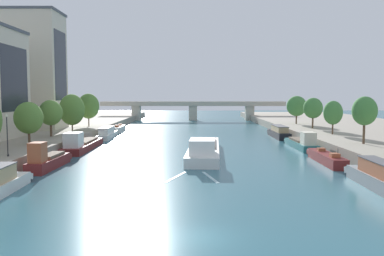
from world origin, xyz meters
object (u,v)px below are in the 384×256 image
moored_boat_right_lone (324,158)px  tree_right_distant (331,113)px  moored_boat_left_midway (46,160)px  tree_right_third (295,106)px  moored_boat_left_second (117,129)px  moored_boat_left_near (80,144)px  tree_left_midway (49,113)px  moored_boat_left_upstream (105,133)px  tree_left_third (26,118)px  tree_left_nearest (87,106)px  tree_right_far (362,111)px  lamppost_right_bank (384,137)px  bridge_far (191,108)px  tree_right_end_of_row (311,108)px  moored_boat_right_far (277,132)px  moored_boat_right_midway (300,143)px  lamppost_left_bank (5,134)px  moored_boat_right_downstream (377,177)px  barge_midriver (202,149)px  tree_left_far (70,110)px

moored_boat_right_lone → tree_right_distant: (7.56, 19.51, 4.92)m
moored_boat_left_midway → moored_boat_right_lone: moored_boat_left_midway is taller
tree_right_third → moored_boat_left_second: bearing=-177.9°
moored_boat_left_near → tree_left_midway: (-6.17, 3.91, 4.80)m
moored_boat_left_second → moored_boat_left_upstream: bearing=-89.8°
moored_boat_left_upstream → tree_left_third: bearing=-103.5°
moored_boat_left_near → tree_left_nearest: bearing=101.8°
moored_boat_right_lone → tree_right_far: tree_right_far is taller
moored_boat_left_second → tree_left_nearest: size_ratio=1.44×
moored_boat_left_near → lamppost_right_bank: lamppost_right_bank is taller
tree_left_midway → tree_left_third: bearing=-87.0°
tree_left_third → bridge_far: (23.39, 81.80, -1.37)m
tree_right_end_of_row → lamppost_right_bank: bearing=-95.7°
moored_boat_right_far → moored_boat_left_second: bearing=159.8°
tree_left_third → tree_right_distant: tree_left_third is taller
moored_boat_right_lone → moored_boat_right_midway: (0.67, 14.00, 0.23)m
tree_right_end_of_row → tree_right_third: size_ratio=0.95×
tree_left_nearest → tree_right_far: (47.24, -31.85, 0.21)m
moored_boat_left_second → tree_left_third: tree_left_third is taller
moored_boat_left_near → bridge_far: bearing=76.7°
tree_right_third → lamppost_left_bank: tree_right_third is taller
tree_left_midway → moored_boat_right_downstream: bearing=-36.7°
moored_boat_right_midway → moored_boat_left_second: bearing=139.9°
tree_left_nearest → lamppost_left_bank: tree_left_nearest is taller
tree_left_midway → bridge_far: size_ratio=0.10×
tree_right_end_of_row → bridge_far: tree_right_end_of_row is taller
tree_right_distant → tree_right_third: size_ratio=0.89×
moored_boat_right_downstream → bridge_far: size_ratio=0.19×
barge_midriver → tree_right_third: (23.28, 38.88, 5.06)m
moored_boat_left_second → tree_right_end_of_row: bearing=-15.2°
lamppost_right_bank → tree_right_third: bearing=85.8°
tree_right_end_of_row → tree_left_midway: bearing=-161.7°
moored_boat_right_midway → tree_left_far: size_ratio=1.87×
moored_boat_left_near → moored_boat_left_second: 31.50m
tree_left_midway → lamppost_left_bank: 22.10m
moored_boat_left_midway → moored_boat_right_lone: 34.55m
tree_left_far → tree_right_far: size_ratio=1.05×
moored_boat_left_near → tree_right_distant: (42.25, 7.44, 4.65)m
tree_right_distant → tree_right_far: bearing=-91.5°
moored_boat_left_midway → tree_left_third: tree_left_third is taller
tree_right_far → moored_boat_right_downstream: bearing=-109.4°
tree_left_third → moored_boat_left_midway: bearing=-58.0°
lamppost_right_bank → tree_left_third: bearing=163.1°
tree_right_far → moored_boat_right_midway: bearing=128.3°
moored_boat_right_downstream → moored_boat_right_midway: 28.51m
moored_boat_left_midway → moored_boat_right_downstream: size_ratio=0.86×
moored_boat_right_lone → moored_boat_right_midway: size_ratio=0.90×
moored_boat_right_lone → lamppost_right_bank: size_ratio=2.67×
moored_boat_left_near → tree_left_midway: size_ratio=2.79×
moored_boat_left_midway → lamppost_right_bank: lamppost_right_bank is taller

